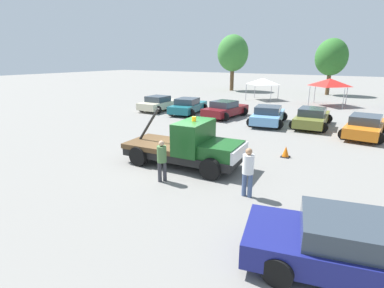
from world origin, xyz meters
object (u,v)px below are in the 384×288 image
Objects in this scene: person_near_truck at (248,169)px; parked_car_cream at (159,103)px; parked_car_maroon at (225,109)px; person_at_hood at (162,158)px; traffic_cone at (286,152)px; foreground_car at (361,249)px; canopy_tent_white at (263,81)px; parked_car_teal at (188,106)px; tow_truck at (189,147)px; parked_car_olive at (312,117)px; parked_car_skyblue at (268,115)px; parked_car_orange at (365,126)px; tree_right at (233,53)px; canopy_tent_red at (330,82)px; tree_left at (331,57)px.

parked_car_cream is at bearing -131.20° from person_near_truck.
person_near_truck is at bearing -144.50° from parked_car_maroon.
person_at_hood is 6.49m from traffic_cone.
foreground_car is at bearing -131.28° from parked_car_cream.
person_at_hood reaches higher than parked_car_maroon.
canopy_tent_white is at bearing 11.44° from parked_car_maroon.
tow_truck is at bearing -156.98° from parked_car_teal.
canopy_tent_white reaches higher than parked_car_teal.
traffic_cone is at bearing -178.40° from person_near_truck.
parked_car_olive is (10.16, 0.13, 0.00)m from parked_car_teal.
parked_car_skyblue is (-3.08, 12.02, -0.37)m from person_near_truck.
foreground_car is 1.84× the size of canopy_tent_white.
canopy_tent_white is at bearing -25.09° from parked_car_cream.
parked_car_cream and parked_car_skyblue have the same top height.
parked_car_orange is (3.29, -1.17, -0.00)m from parked_car_olive.
parked_car_orange is at bearing -48.71° from tree_right.
tree_right is (-11.57, 30.61, 4.37)m from tow_truck.
person_at_hood is 34.91m from tree_right.
parked_car_teal is at bearing -24.00° from person_at_hood.
foreground_car and parked_car_skyblue have the same top height.
canopy_tent_red is (2.66, 24.30, 1.36)m from person_at_hood.
parked_car_maroon is at bearing 87.37° from parked_car_orange.
parked_car_orange is 0.71× the size of tree_left.
tow_truck reaches higher than parked_car_olive.
tow_truck is 0.78× the size of tree_left.
parked_car_orange is at bearing -103.55° from parked_car_teal.
canopy_tent_white is at bearing 100.18° from foreground_car.
canopy_tent_red is (9.69, 11.16, 1.66)m from parked_car_teal.
parked_car_cream is at bearing -118.46° from tree_left.
foreground_car is 1.12× the size of parked_car_olive.
person_near_truck is 0.36× the size of parked_car_olive.
parked_car_teal is at bearing -138.78° from person_near_truck.
traffic_cone is (14.96, -27.13, -5.02)m from tree_right.
tree_right is (-4.58, 19.50, 4.62)m from parked_car_teal.
parked_car_maroon and parked_car_skyblue have the same top height.
parked_car_olive is at bearing -88.89° from parked_car_cream.
canopy_tent_white is at bearing -122.37° from tree_left.
tree_right reaches higher than parked_car_cream.
person_near_truck reaches higher than person_at_hood.
tree_left is 29.00m from traffic_cone.
person_near_truck is 14.56m from parked_car_maroon.
foreground_car is at bearing -164.69° from parked_car_skyblue.
foreground_car is 1.28× the size of parked_car_cream.
traffic_cone is (2.06, -28.58, -4.46)m from tree_left.
parked_car_teal is 1.64× the size of canopy_tent_white.
parked_car_olive is 14.10m from canopy_tent_white.
person_near_truck is 3.35m from person_at_hood.
tree_right is at bearing 45.46° from parked_car_orange.
parked_car_cream is at bearing 77.40° from parked_car_skyblue.
tree_right reaches higher than tree_left.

